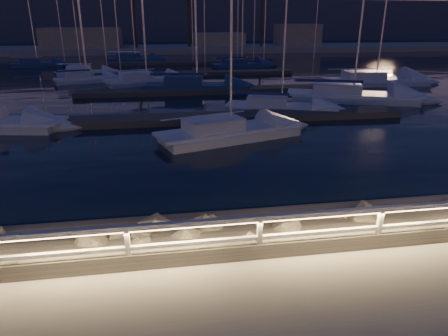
{
  "coord_description": "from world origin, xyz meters",
  "views": [
    {
      "loc": [
        -4.1,
        -7.91,
        5.25
      ],
      "look_at": [
        -2.2,
        4.0,
        0.77
      ],
      "focal_mm": 32.0,
      "sensor_mm": 36.0,
      "label": 1
    }
  ],
  "objects": [
    {
      "name": "ground",
      "position": [
        0.0,
        0.0,
        0.0
      ],
      "size": [
        400.0,
        400.0,
        0.0
      ],
      "primitive_type": "plane",
      "color": "gray",
      "rests_on": "ground"
    },
    {
      "name": "harbor_water",
      "position": [
        0.0,
        31.22,
        -0.97
      ],
      "size": [
        400.0,
        440.0,
        0.6
      ],
      "color": "black",
      "rests_on": "ground"
    },
    {
      "name": "guard_rail",
      "position": [
        -0.07,
        -0.0,
        0.77
      ],
      "size": [
        44.11,
        0.12,
        1.06
      ],
      "color": "silver",
      "rests_on": "ground"
    },
    {
      "name": "floating_docks",
      "position": [
        0.0,
        32.5,
        -0.4
      ],
      "size": [
        22.0,
        36.0,
        0.4
      ],
      "color": "#504A42",
      "rests_on": "ground"
    },
    {
      "name": "far_shore",
      "position": [
        -0.12,
        74.05,
        0.29
      ],
      "size": [
        160.0,
        14.0,
        5.2
      ],
      "color": "gray",
      "rests_on": "ground"
    },
    {
      "name": "palm_center",
      "position": [
        2.0,
        73.0,
        8.78
      ],
      "size": [
        3.0,
        3.0,
        9.7
      ],
      "color": "#44311F",
      "rests_on": "ground"
    },
    {
      "name": "distant_hills",
      "position": [
        -22.13,
        133.69,
        4.74
      ],
      "size": [
        230.0,
        37.5,
        18.0
      ],
      "color": "#333B4F",
      "rests_on": "ground"
    },
    {
      "name": "sailboat_b",
      "position": [
        -0.78,
        11.93,
        -0.16
      ],
      "size": [
        8.12,
        4.57,
        13.36
      ],
      "rotation": [
        0.0,
        0.0,
        0.32
      ],
      "color": "silver",
      "rests_on": "ground"
    },
    {
      "name": "sailboat_c",
      "position": [
        3.71,
        17.8,
        -0.2
      ],
      "size": [
        7.6,
        4.48,
        12.48
      ],
      "rotation": [
        0.0,
        0.0,
        -0.35
      ],
      "color": "silver",
      "rests_on": "ground"
    },
    {
      "name": "sailboat_e",
      "position": [
        -11.4,
        33.92,
        -0.2
      ],
      "size": [
        6.42,
        3.53,
        10.6
      ],
      "rotation": [
        0.0,
        0.0,
        0.3
      ],
      "color": "silver",
      "rests_on": "ground"
    },
    {
      "name": "sailboat_g",
      "position": [
        -1.11,
        27.27,
        -0.14
      ],
      "size": [
        9.29,
        3.94,
        15.28
      ],
      "rotation": [
        0.0,
        0.0,
        -0.14
      ],
      "color": "navy",
      "rests_on": "ground"
    },
    {
      "name": "sailboat_h",
      "position": [
        10.23,
        20.83,
        -0.13
      ],
      "size": [
        10.19,
        6.04,
        16.68
      ],
      "rotation": [
        0.0,
        0.0,
        -0.36
      ],
      "color": "silver",
      "rests_on": "ground"
    },
    {
      "name": "sailboat_i",
      "position": [
        -12.28,
        39.59,
        -0.18
      ],
      "size": [
        6.7,
        2.33,
        11.3
      ],
      "rotation": [
        0.0,
        0.0,
        -0.05
      ],
      "color": "silver",
      "rests_on": "ground"
    },
    {
      "name": "sailboat_j",
      "position": [
        -5.51,
        31.7,
        -0.15
      ],
      "size": [
        8.4,
        4.79,
        13.83
      ],
      "rotation": [
        0.0,
        0.0,
        0.33
      ],
      "color": "silver",
      "rests_on": "ground"
    },
    {
      "name": "sailboat_k",
      "position": [
        6.43,
        44.54,
        -0.18
      ],
      "size": [
        8.23,
        3.77,
        13.49
      ],
      "rotation": [
        0.0,
        0.0,
        0.18
      ],
      "color": "navy",
      "rests_on": "ground"
    },
    {
      "name": "sailboat_l",
      "position": [
        16.15,
        28.1,
        -0.13
      ],
      "size": [
        10.26,
        3.62,
        17.06
      ],
      "rotation": [
        0.0,
        0.0,
        -0.05
      ],
      "color": "silver",
      "rests_on": "ground"
    },
    {
      "name": "sailboat_m",
      "position": [
        -20.18,
        49.86,
        -0.18
      ],
      "size": [
        6.83,
        3.0,
        11.33
      ],
      "rotation": [
        0.0,
        0.0,
        0.16
      ],
      "color": "navy",
      "rests_on": "ground"
    },
    {
      "name": "sailboat_n",
      "position": [
        -7.65,
        53.73,
        -0.13
      ],
      "size": [
        8.8,
        4.22,
        14.46
      ],
      "rotation": [
        0.0,
        0.0,
        -0.21
      ],
      "color": "navy",
      "rests_on": "ground"
    }
  ]
}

